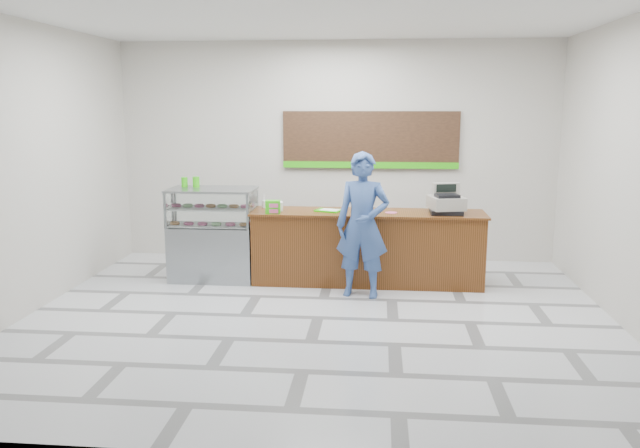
# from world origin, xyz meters

# --- Properties ---
(floor) EXTENTS (7.00, 7.00, 0.00)m
(floor) POSITION_xyz_m (0.00, 0.00, 0.00)
(floor) COLOR silver
(floor) RESTS_ON ground
(back_wall) EXTENTS (7.00, 0.00, 7.00)m
(back_wall) POSITION_xyz_m (0.00, 3.00, 1.75)
(back_wall) COLOR beige
(back_wall) RESTS_ON floor
(ceiling) EXTENTS (7.00, 7.00, 0.00)m
(ceiling) POSITION_xyz_m (0.00, 0.00, 3.50)
(ceiling) COLOR silver
(ceiling) RESTS_ON back_wall
(sales_counter) EXTENTS (3.26, 0.76, 1.03)m
(sales_counter) POSITION_xyz_m (0.55, 1.55, 0.52)
(sales_counter) COLOR brown
(sales_counter) RESTS_ON floor
(display_case) EXTENTS (1.22, 0.72, 1.33)m
(display_case) POSITION_xyz_m (-1.67, 1.55, 0.68)
(display_case) COLOR gray
(display_case) RESTS_ON floor
(menu_board) EXTENTS (2.80, 0.06, 0.90)m
(menu_board) POSITION_xyz_m (0.55, 2.96, 1.93)
(menu_board) COLOR black
(menu_board) RESTS_ON back_wall
(cash_register) EXTENTS (0.52, 0.54, 0.41)m
(cash_register) POSITION_xyz_m (1.62, 1.51, 1.18)
(cash_register) COLOR black
(cash_register) RESTS_ON sales_counter
(card_terminal) EXTENTS (0.12, 0.17, 0.04)m
(card_terminal) POSITION_xyz_m (1.68, 1.43, 1.05)
(card_terminal) COLOR black
(card_terminal) RESTS_ON sales_counter
(serving_tray) EXTENTS (0.41, 0.35, 0.02)m
(serving_tray) POSITION_xyz_m (0.00, 1.55, 1.04)
(serving_tray) COLOR #25CF02
(serving_tray) RESTS_ON sales_counter
(napkin_box) EXTENTS (0.17, 0.17, 0.13)m
(napkin_box) POSITION_xyz_m (-0.72, 1.51, 1.09)
(napkin_box) COLOR white
(napkin_box) RESTS_ON sales_counter
(straw_cup) EXTENTS (0.07, 0.07, 0.11)m
(straw_cup) POSITION_xyz_m (-0.95, 1.73, 1.08)
(straw_cup) COLOR silver
(straw_cup) RESTS_ON sales_counter
(promo_box) EXTENTS (0.21, 0.15, 0.18)m
(promo_box) POSITION_xyz_m (-0.75, 1.30, 1.12)
(promo_box) COLOR #2EC00E
(promo_box) RESTS_ON sales_counter
(donut_decal) EXTENTS (0.17, 0.17, 0.00)m
(donut_decal) POSITION_xyz_m (0.87, 1.50, 1.03)
(donut_decal) COLOR #CF5085
(donut_decal) RESTS_ON sales_counter
(green_cup_left) EXTENTS (0.09, 0.09, 0.14)m
(green_cup_left) POSITION_xyz_m (-2.11, 1.69, 1.40)
(green_cup_left) COLOR #2EC00E
(green_cup_left) RESTS_ON display_case
(green_cup_right) EXTENTS (0.10, 0.10, 0.15)m
(green_cup_right) POSITION_xyz_m (-1.93, 1.67, 1.41)
(green_cup_right) COLOR #2EC00E
(green_cup_right) RESTS_ON display_case
(customer) EXTENTS (0.76, 0.55, 1.91)m
(customer) POSITION_xyz_m (0.50, 0.95, 0.95)
(customer) COLOR #355290
(customer) RESTS_ON floor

